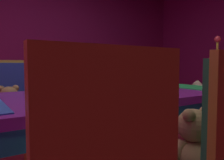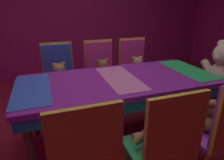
{
  "view_description": "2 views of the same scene",
  "coord_description": "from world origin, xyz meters",
  "px_view_note": "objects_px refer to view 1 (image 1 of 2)",
  "views": [
    {
      "loc": [
        1.36,
        -0.85,
        0.94
      ],
      "look_at": [
        0.22,
        -0.11,
        0.85
      ],
      "focal_mm": 36.25,
      "sensor_mm": 36.0,
      "label": 1
    },
    {
      "loc": [
        1.76,
        -0.7,
        1.45
      ],
      "look_at": [
        0.24,
        -0.17,
        0.83
      ],
      "focal_mm": 31.42,
      "sensor_mm": 36.0,
      "label": 2
    }
  ],
  "objects_px": {
    "banquet_table": "(108,105)",
    "chair_right_1": "(224,153)",
    "teddy_right_1": "(192,145)",
    "teddy_left_0": "(9,106)",
    "teddy_left_1": "(73,101)",
    "chair_left_0": "(7,103)",
    "teddy_left_2": "(117,97)",
    "chair_left_1": "(67,98)",
    "chair_left_2": "(110,94)",
    "king_teddy_bear": "(220,87)"
  },
  "relations": [
    {
      "from": "teddy_left_2",
      "to": "chair_right_1",
      "type": "xyz_separation_m",
      "value": [
        1.59,
        -0.58,
        0.01
      ]
    },
    {
      "from": "banquet_table",
      "to": "chair_right_1",
      "type": "bearing_deg",
      "value": -1.18
    },
    {
      "from": "chair_left_0",
      "to": "teddy_right_1",
      "type": "bearing_deg",
      "value": 18.55
    },
    {
      "from": "banquet_table",
      "to": "teddy_right_1",
      "type": "distance_m",
      "value": 0.73
    },
    {
      "from": "teddy_left_2",
      "to": "king_teddy_bear",
      "type": "relative_size",
      "value": 0.39
    },
    {
      "from": "chair_left_1",
      "to": "chair_left_2",
      "type": "bearing_deg",
      "value": 91.04
    },
    {
      "from": "banquet_table",
      "to": "chair_right_1",
      "type": "height_order",
      "value": "chair_right_1"
    },
    {
      "from": "chair_left_2",
      "to": "teddy_left_1",
      "type": "bearing_deg",
      "value": -73.88
    },
    {
      "from": "chair_left_1",
      "to": "chair_left_0",
      "type": "bearing_deg",
      "value": -90.31
    },
    {
      "from": "chair_left_2",
      "to": "teddy_right_1",
      "type": "relative_size",
      "value": 3.14
    },
    {
      "from": "teddy_left_0",
      "to": "chair_left_2",
      "type": "distance_m",
      "value": 1.12
    },
    {
      "from": "chair_right_1",
      "to": "king_teddy_bear",
      "type": "bearing_deg",
      "value": -57.91
    },
    {
      "from": "teddy_left_2",
      "to": "king_teddy_bear",
      "type": "bearing_deg",
      "value": 48.84
    },
    {
      "from": "chair_left_0",
      "to": "king_teddy_bear",
      "type": "height_order",
      "value": "king_teddy_bear"
    },
    {
      "from": "teddy_left_1",
      "to": "chair_left_2",
      "type": "bearing_deg",
      "value": 106.12
    },
    {
      "from": "king_teddy_bear",
      "to": "chair_left_1",
      "type": "bearing_deg",
      "value": -32.1
    },
    {
      "from": "chair_left_1",
      "to": "teddy_left_1",
      "type": "xyz_separation_m",
      "value": [
        0.15,
        0.0,
        -0.01
      ]
    },
    {
      "from": "chair_right_1",
      "to": "king_teddy_bear",
      "type": "xyz_separation_m",
      "value": [
        -0.88,
        1.4,
        0.11
      ]
    },
    {
      "from": "chair_left_2",
      "to": "chair_right_1",
      "type": "relative_size",
      "value": 1.0
    },
    {
      "from": "chair_left_2",
      "to": "chair_right_1",
      "type": "bearing_deg",
      "value": -18.58
    },
    {
      "from": "chair_right_1",
      "to": "teddy_right_1",
      "type": "xyz_separation_m",
      "value": [
        -0.14,
        0.0,
        -0.01
      ]
    },
    {
      "from": "chair_left_2",
      "to": "chair_right_1",
      "type": "distance_m",
      "value": 1.83
    },
    {
      "from": "chair_left_1",
      "to": "chair_left_2",
      "type": "height_order",
      "value": "same"
    },
    {
      "from": "king_teddy_bear",
      "to": "teddy_left_1",
      "type": "bearing_deg",
      "value": -27.47
    },
    {
      "from": "banquet_table",
      "to": "chair_left_0",
      "type": "distance_m",
      "value": 1.01
    },
    {
      "from": "banquet_table",
      "to": "teddy_left_0",
      "type": "relative_size",
      "value": 6.2
    },
    {
      "from": "teddy_left_0",
      "to": "teddy_left_1",
      "type": "height_order",
      "value": "teddy_left_0"
    },
    {
      "from": "banquet_table",
      "to": "chair_left_1",
      "type": "xyz_separation_m",
      "value": [
        -0.85,
        0.03,
        -0.05
      ]
    },
    {
      "from": "teddy_left_2",
      "to": "chair_left_1",
      "type": "bearing_deg",
      "value": -104.11
    },
    {
      "from": "banquet_table",
      "to": "chair_left_2",
      "type": "bearing_deg",
      "value": 146.62
    },
    {
      "from": "chair_left_2",
      "to": "teddy_left_2",
      "type": "bearing_deg",
      "value": 0.0
    },
    {
      "from": "teddy_left_1",
      "to": "teddy_left_2",
      "type": "relative_size",
      "value": 1.04
    },
    {
      "from": "chair_left_0",
      "to": "teddy_left_0",
      "type": "relative_size",
      "value": 3.02
    },
    {
      "from": "banquet_table",
      "to": "chair_right_1",
      "type": "xyz_separation_m",
      "value": [
        0.88,
        -0.02,
        -0.05
      ]
    },
    {
      "from": "chair_left_0",
      "to": "teddy_left_2",
      "type": "bearing_deg",
      "value": 82.95
    },
    {
      "from": "teddy_left_2",
      "to": "chair_right_1",
      "type": "height_order",
      "value": "chair_right_1"
    },
    {
      "from": "banquet_table",
      "to": "teddy_left_0",
      "type": "height_order",
      "value": "teddy_left_0"
    },
    {
      "from": "teddy_left_2",
      "to": "teddy_right_1",
      "type": "xyz_separation_m",
      "value": [
        1.44,
        -0.58,
        0.0
      ]
    },
    {
      "from": "teddy_left_0",
      "to": "chair_right_1",
      "type": "height_order",
      "value": "chair_right_1"
    },
    {
      "from": "chair_left_2",
      "to": "chair_left_1",
      "type": "bearing_deg",
      "value": -88.96
    },
    {
      "from": "teddy_left_0",
      "to": "chair_left_1",
      "type": "relative_size",
      "value": 0.33
    },
    {
      "from": "chair_left_0",
      "to": "teddy_left_2",
      "type": "xyz_separation_m",
      "value": [
        0.14,
        1.11,
        -0.01
      ]
    },
    {
      "from": "chair_right_1",
      "to": "king_teddy_bear",
      "type": "distance_m",
      "value": 1.65
    },
    {
      "from": "banquet_table",
      "to": "chair_left_0",
      "type": "height_order",
      "value": "chair_left_0"
    },
    {
      "from": "chair_left_0",
      "to": "teddy_left_1",
      "type": "bearing_deg",
      "value": 75.63
    },
    {
      "from": "chair_left_0",
      "to": "chair_left_2",
      "type": "distance_m",
      "value": 1.11
    },
    {
      "from": "banquet_table",
      "to": "teddy_left_1",
      "type": "distance_m",
      "value": 0.71
    },
    {
      "from": "chair_left_1",
      "to": "teddy_right_1",
      "type": "xyz_separation_m",
      "value": [
        1.58,
        -0.05,
        -0.01
      ]
    },
    {
      "from": "teddy_left_1",
      "to": "king_teddy_bear",
      "type": "height_order",
      "value": "king_teddy_bear"
    },
    {
      "from": "chair_left_1",
      "to": "chair_right_1",
      "type": "distance_m",
      "value": 1.72
    }
  ]
}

